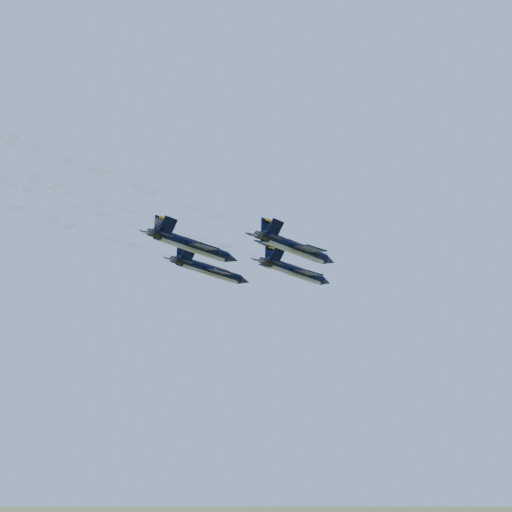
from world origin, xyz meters
The scene contains 4 objects.
jet_lead centered at (-1.37, 6.09, 94.50)m, with size 11.29×15.53×4.36m.
jet_left centered at (-11.80, -1.38, 94.50)m, with size 11.29×15.53×4.36m.
jet_right centered at (4.81, -4.73, 94.50)m, with size 11.29×15.53×4.36m.
jet_slot centered at (-6.09, -12.94, 94.50)m, with size 11.29×15.53×4.36m.
Camera 1 is at (49.74, -84.40, 67.64)m, focal length 50.00 mm.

